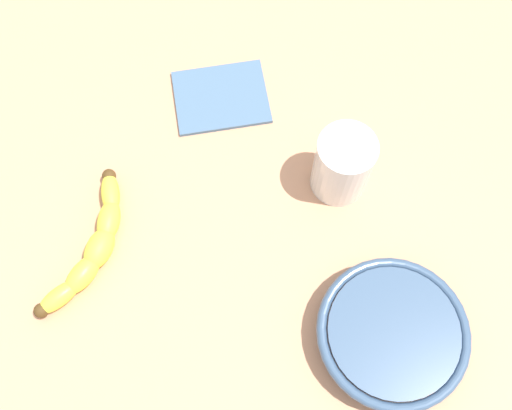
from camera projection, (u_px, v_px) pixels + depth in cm
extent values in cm
cube|color=tan|center=(235.00, 182.00, 79.23)|extent=(120.00, 120.00, 3.00)
ellipsoid|color=yellow|center=(59.00, 297.00, 70.15)|extent=(5.74, 5.59, 2.37)
ellipsoid|color=yellow|center=(83.00, 274.00, 71.18)|extent=(5.40, 6.29, 2.83)
ellipsoid|color=yellow|center=(99.00, 248.00, 72.42)|extent=(4.82, 6.37, 3.29)
ellipsoid|color=yellow|center=(109.00, 221.00, 73.78)|extent=(3.08, 5.77, 2.83)
ellipsoid|color=yellow|center=(110.00, 193.00, 75.17)|extent=(3.50, 6.02, 2.37)
sphere|color=#513819|center=(41.00, 310.00, 69.54)|extent=(1.81, 1.81, 1.81)
sphere|color=#513819|center=(109.00, 176.00, 76.10)|extent=(1.81, 1.81, 1.81)
cylinder|color=silver|center=(342.00, 167.00, 72.86)|extent=(7.33, 7.33, 10.03)
cylinder|color=beige|center=(341.00, 170.00, 73.69)|extent=(6.83, 6.83, 7.76)
cylinder|color=#3D5675|center=(391.00, 334.00, 68.05)|extent=(15.22, 15.22, 4.17)
torus|color=#3D5675|center=(393.00, 332.00, 66.67)|extent=(17.74, 17.74, 1.20)
cube|color=slate|center=(221.00, 97.00, 82.10)|extent=(14.85, 12.87, 0.60)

